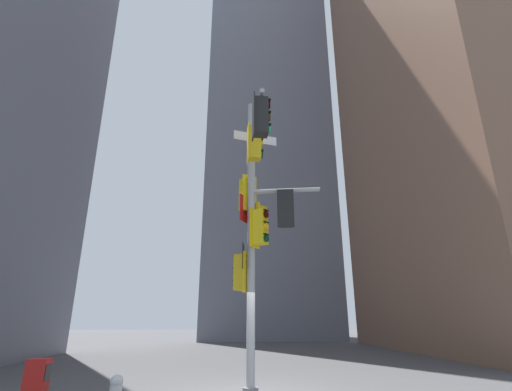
% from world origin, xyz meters
% --- Properties ---
extents(building_tower_right, '(17.68, 17.68, 49.39)m').
position_xyz_m(building_tower_right, '(18.50, 11.11, 24.70)').
color(building_tower_right, brown).
rests_on(building_tower_right, ground).
extents(building_mid_block, '(12.63, 12.63, 46.21)m').
position_xyz_m(building_mid_block, '(3.24, 27.95, 23.10)').
color(building_mid_block, slate).
rests_on(building_mid_block, ground).
extents(signal_pole_assembly, '(2.58, 3.22, 8.44)m').
position_xyz_m(signal_pole_assembly, '(0.13, -0.32, 4.80)').
color(signal_pole_assembly, '#9EA0A3').
rests_on(signal_pole_assembly, ground).
extents(newspaper_box, '(0.45, 0.36, 0.96)m').
position_xyz_m(newspaper_box, '(-4.86, -0.95, 0.48)').
color(newspaper_box, red).
rests_on(newspaper_box, ground).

